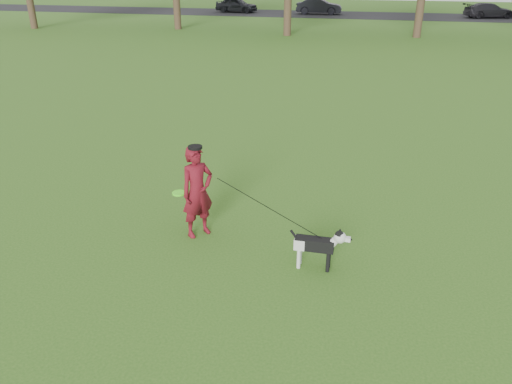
% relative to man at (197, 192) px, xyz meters
% --- Properties ---
extents(ground, '(120.00, 120.00, 0.00)m').
position_rel_man_xyz_m(ground, '(0.94, 0.04, -0.80)').
color(ground, '#285116').
rests_on(ground, ground).
extents(road, '(120.00, 7.00, 0.02)m').
position_rel_man_xyz_m(road, '(0.94, 40.04, -0.79)').
color(road, black).
rests_on(road, ground).
extents(man, '(0.67, 0.69, 1.60)m').
position_rel_man_xyz_m(man, '(0.00, 0.00, 0.00)').
color(man, '#520B15').
rests_on(man, ground).
extents(dog, '(0.93, 0.19, 0.71)m').
position_rel_man_xyz_m(dog, '(2.13, -0.59, -0.37)').
color(dog, black).
rests_on(dog, ground).
extents(car_left, '(3.99, 2.00, 1.30)m').
position_rel_man_xyz_m(car_left, '(-10.40, 40.04, -0.13)').
color(car_left, black).
rests_on(car_left, road).
extents(car_mid, '(4.03, 1.54, 1.31)m').
position_rel_man_xyz_m(car_mid, '(-2.79, 40.04, -0.12)').
color(car_mid, black).
rests_on(car_mid, road).
extents(car_right, '(4.37, 2.90, 1.18)m').
position_rel_man_xyz_m(car_right, '(11.33, 40.04, -0.19)').
color(car_right, black).
rests_on(car_right, road).
extents(man_held_items, '(2.67, 0.70, 1.13)m').
position_rel_man_xyz_m(man_held_items, '(1.31, -0.32, -0.01)').
color(man_held_items, '#55FE20').
rests_on(man_held_items, ground).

